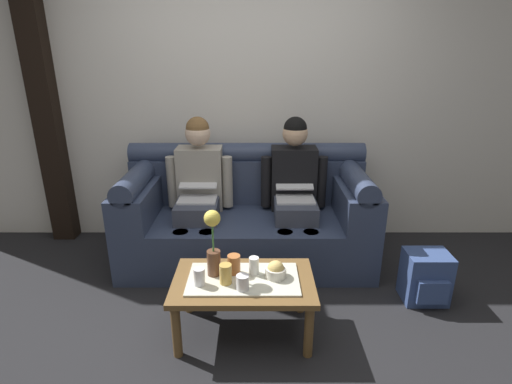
% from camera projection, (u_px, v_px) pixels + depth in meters
% --- Properties ---
extents(ground_plane, '(14.00, 14.00, 0.00)m').
position_uv_depth(ground_plane, '(243.00, 348.00, 2.45)').
color(ground_plane, black).
extents(back_wall_patterned, '(6.00, 0.12, 2.90)m').
position_uv_depth(back_wall_patterned, '(247.00, 83.00, 3.56)').
color(back_wall_patterned, silver).
rests_on(back_wall_patterned, ground_plane).
extents(timber_pillar, '(0.20, 0.20, 2.90)m').
position_uv_depth(timber_pillar, '(41.00, 84.00, 3.44)').
color(timber_pillar, black).
rests_on(timber_pillar, ground_plane).
extents(couch, '(2.06, 0.88, 0.96)m').
position_uv_depth(couch, '(246.00, 217.00, 3.42)').
color(couch, '#2D3851').
rests_on(couch, ground_plane).
extents(person_left, '(0.56, 0.67, 1.22)m').
position_uv_depth(person_left, '(198.00, 186.00, 3.32)').
color(person_left, '#383D4C').
rests_on(person_left, ground_plane).
extents(person_right, '(0.56, 0.67, 1.22)m').
position_uv_depth(person_right, '(294.00, 186.00, 3.32)').
color(person_right, '#383D4C').
rests_on(person_right, ground_plane).
extents(coffee_table, '(0.88, 0.53, 0.40)m').
position_uv_depth(coffee_table, '(243.00, 287.00, 2.49)').
color(coffee_table, brown).
rests_on(coffee_table, ground_plane).
extents(flower_vase, '(0.10, 0.10, 0.43)m').
position_uv_depth(flower_vase, '(213.00, 243.00, 2.43)').
color(flower_vase, brown).
rests_on(flower_vase, coffee_table).
extents(snack_bowl, '(0.13, 0.13, 0.11)m').
position_uv_depth(snack_bowl, '(275.00, 271.00, 2.47)').
color(snack_bowl, silver).
rests_on(snack_bowl, coffee_table).
extents(cup_near_left, '(0.07, 0.07, 0.13)m').
position_uv_depth(cup_near_left, '(225.00, 274.00, 2.39)').
color(cup_near_left, gold).
rests_on(cup_near_left, coffee_table).
extents(cup_near_right, '(0.07, 0.07, 0.11)m').
position_uv_depth(cup_near_right, '(199.00, 277.00, 2.38)').
color(cup_near_right, silver).
rests_on(cup_near_right, coffee_table).
extents(cup_far_center, '(0.08, 0.08, 0.12)m').
position_uv_depth(cup_far_center, '(233.00, 264.00, 2.50)').
color(cup_far_center, '#B26633').
rests_on(cup_far_center, coffee_table).
extents(cup_far_left, '(0.06, 0.06, 0.11)m').
position_uv_depth(cup_far_left, '(254.00, 266.00, 2.50)').
color(cup_far_left, white).
rests_on(cup_far_left, coffee_table).
extents(cup_far_right, '(0.08, 0.08, 0.09)m').
position_uv_depth(cup_far_right, '(242.00, 282.00, 2.34)').
color(cup_far_right, silver).
rests_on(cup_far_right, coffee_table).
extents(backpack_right, '(0.31, 0.29, 0.38)m').
position_uv_depth(backpack_right, '(425.00, 277.00, 2.87)').
color(backpack_right, '#33477A').
rests_on(backpack_right, ground_plane).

